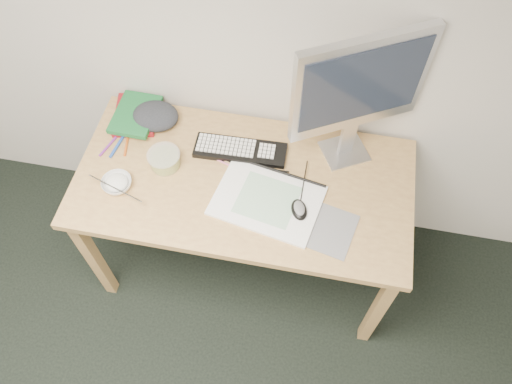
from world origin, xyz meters
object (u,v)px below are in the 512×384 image
at_px(rice_bowl, 117,184).
at_px(keyboard, 240,150).
at_px(desk, 244,191).
at_px(sketchpad, 267,200).
at_px(monitor, 360,88).

bearing_deg(rice_bowl, keyboard, 30.41).
distance_m(desk, keyboard, 0.18).
distance_m(desk, sketchpad, 0.17).
bearing_deg(sketchpad, monitor, 58.32).
distance_m(keyboard, rice_bowl, 0.53).
bearing_deg(monitor, sketchpad, -161.62).
distance_m(sketchpad, monitor, 0.56).
height_order(sketchpad, rice_bowl, rice_bowl).
bearing_deg(keyboard, desk, -75.18).
height_order(keyboard, monitor, monitor).
height_order(desk, rice_bowl, rice_bowl).
distance_m(sketchpad, keyboard, 0.27).
relative_size(desk, monitor, 2.27).
relative_size(sketchpad, keyboard, 1.07).
xyz_separation_m(desk, monitor, (0.40, 0.23, 0.47)).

